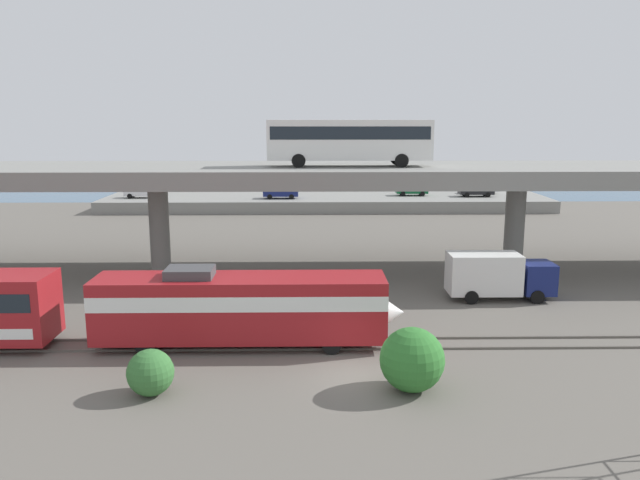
{
  "coord_description": "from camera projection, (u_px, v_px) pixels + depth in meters",
  "views": [
    {
      "loc": [
        -2.14,
        -26.97,
        11.7
      ],
      "look_at": [
        -1.42,
        16.26,
        3.18
      ],
      "focal_mm": 35.06,
      "sensor_mm": 36.0,
      "label": 1
    }
  ],
  "objects": [
    {
      "name": "train_locomotive",
      "position": [
        255.0,
        305.0,
        32.18
      ],
      "size": [
        15.92,
        3.04,
        4.18
      ],
      "color": "maroon",
      "rests_on": "ground_plane"
    },
    {
      "name": "pier_parking_lot",
      "position": [
        326.0,
        201.0,
        82.57
      ],
      "size": [
        57.45,
        12.79,
        1.51
      ],
      "primitive_type": "cube",
      "color": "gray",
      "rests_on": "ground_plane"
    },
    {
      "name": "transit_bus_on_overpass",
      "position": [
        349.0,
        138.0,
        45.85
      ],
      "size": [
        12.0,
        2.68,
        3.4
      ],
      "rotation": [
        0.0,
        0.0,
        3.14
      ],
      "color": "silver",
      "rests_on": "highway_overpass"
    },
    {
      "name": "parked_car_2",
      "position": [
        476.0,
        191.0,
        81.5
      ],
      "size": [
        4.42,
        1.94,
        1.5
      ],
      "rotation": [
        0.0,
        0.0,
        3.14
      ],
      "color": "black",
      "rests_on": "pier_parking_lot"
    },
    {
      "name": "rail_strip_far",
      "position": [
        350.0,
        338.0,
        33.43
      ],
      "size": [
        110.0,
        0.12,
        0.12
      ],
      "primitive_type": "cube",
      "color": "#59544C",
      "rests_on": "ground_plane"
    },
    {
      "name": "shrub_left",
      "position": [
        150.0,
        373.0,
        26.6
      ],
      "size": [
        2.02,
        2.02,
        2.02
      ],
      "primitive_type": "sphere",
      "color": "#336B31",
      "rests_on": "ground_plane"
    },
    {
      "name": "parked_car_3",
      "position": [
        481.0,
        188.0,
        84.83
      ],
      "size": [
        4.31,
        1.87,
        1.5
      ],
      "rotation": [
        0.0,
        0.0,
        3.14
      ],
      "color": "#B7B7BC",
      "rests_on": "pier_parking_lot"
    },
    {
      "name": "rail_strip_near",
      "position": [
        352.0,
        349.0,
        31.91
      ],
      "size": [
        110.0,
        0.12,
        0.12
      ],
      "primitive_type": "cube",
      "color": "#59544C",
      "rests_on": "ground_plane"
    },
    {
      "name": "parked_car_0",
      "position": [
        142.0,
        192.0,
        80.18
      ],
      "size": [
        4.32,
        1.89,
        1.5
      ],
      "rotation": [
        0.0,
        0.0,
        3.14
      ],
      "color": "silver",
      "rests_on": "pier_parking_lot"
    },
    {
      "name": "service_truck_west",
      "position": [
        497.0,
        275.0,
        40.59
      ],
      "size": [
        6.8,
        2.46,
        3.04
      ],
      "color": "navy",
      "rests_on": "ground_plane"
    },
    {
      "name": "highway_overpass",
      "position": [
        338.0,
        177.0,
        46.97
      ],
      "size": [
        96.0,
        11.07,
        8.12
      ],
      "color": "gray",
      "rests_on": "ground_plane"
    },
    {
      "name": "ground_plane",
      "position": [
        357.0,
        376.0,
        28.76
      ],
      "size": [
        260.0,
        260.0,
        0.0
      ],
      "primitive_type": "plane",
      "color": "#605B54"
    },
    {
      "name": "harbor_water",
      "position": [
        322.0,
        188.0,
        105.27
      ],
      "size": [
        140.0,
        36.0,
        0.01
      ],
      "primitive_type": "cube",
      "color": "#385B7A",
      "rests_on": "ground_plane"
    },
    {
      "name": "parked_car_4",
      "position": [
        411.0,
        190.0,
        82.54
      ],
      "size": [
        4.15,
        1.89,
        1.5
      ],
      "color": "#0C4C26",
      "rests_on": "pier_parking_lot"
    },
    {
      "name": "shrub_right",
      "position": [
        412.0,
        360.0,
        26.96
      ],
      "size": [
        2.82,
        2.82,
        2.82
      ],
      "primitive_type": "sphere",
      "color": "#2E712C",
      "rests_on": "ground_plane"
    },
    {
      "name": "parked_car_1",
      "position": [
        281.0,
        192.0,
        79.56
      ],
      "size": [
        4.43,
        2.0,
        1.5
      ],
      "rotation": [
        0.0,
        0.0,
        3.14
      ],
      "color": "navy",
      "rests_on": "pier_parking_lot"
    }
  ]
}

